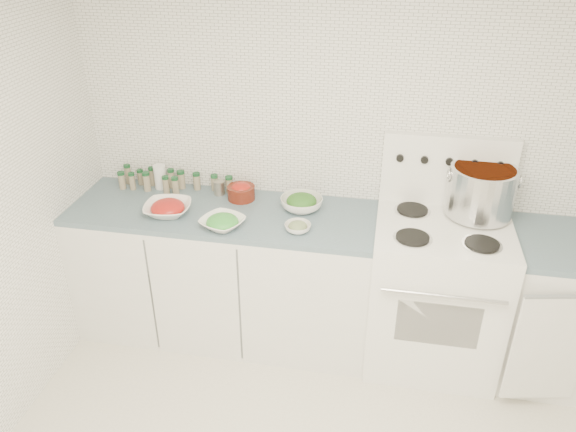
% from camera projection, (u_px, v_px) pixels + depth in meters
% --- Properties ---
extents(room_walls, '(3.54, 3.04, 2.52)m').
position_uv_depth(room_walls, '(344.00, 225.00, 1.90)').
color(room_walls, white).
rests_on(room_walls, ground).
extents(counter_left, '(1.85, 0.62, 0.90)m').
position_uv_depth(counter_left, '(226.00, 272.00, 3.59)').
color(counter_left, white).
rests_on(counter_left, ground).
extents(stove, '(0.76, 0.70, 1.36)m').
position_uv_depth(stove, '(435.00, 289.00, 3.35)').
color(stove, white).
rests_on(stove, ground).
extents(stock_pot, '(0.39, 0.37, 0.29)m').
position_uv_depth(stock_pot, '(481.00, 189.00, 3.17)').
color(stock_pot, silver).
rests_on(stock_pot, stove).
extents(bowl_tomato, '(0.31, 0.31, 0.09)m').
position_uv_depth(bowl_tomato, '(168.00, 208.00, 3.32)').
color(bowl_tomato, white).
rests_on(bowl_tomato, counter_left).
extents(bowl_snowpea, '(0.31, 0.31, 0.08)m').
position_uv_depth(bowl_snowpea, '(222.00, 222.00, 3.18)').
color(bowl_snowpea, white).
rests_on(bowl_snowpea, counter_left).
extents(bowl_broccoli, '(0.26, 0.26, 0.10)m').
position_uv_depth(bowl_broccoli, '(302.00, 203.00, 3.36)').
color(bowl_broccoli, white).
rests_on(bowl_broccoli, counter_left).
extents(bowl_zucchini, '(0.15, 0.15, 0.06)m').
position_uv_depth(bowl_zucchini, '(298.00, 227.00, 3.14)').
color(bowl_zucchini, white).
rests_on(bowl_zucchini, counter_left).
extents(bowl_pepper, '(0.17, 0.17, 0.11)m').
position_uv_depth(bowl_pepper, '(241.00, 191.00, 3.48)').
color(bowl_pepper, '#571A0E').
rests_on(bowl_pepper, counter_left).
extents(salt_canister, '(0.10, 0.10, 0.16)m').
position_uv_depth(salt_canister, '(160.00, 177.00, 3.61)').
color(salt_canister, white).
rests_on(salt_canister, counter_left).
extents(tin_can, '(0.07, 0.07, 0.09)m').
position_uv_depth(tin_can, '(219.00, 188.00, 3.54)').
color(tin_can, gray).
rests_on(tin_can, counter_left).
extents(spice_cluster, '(0.74, 0.16, 0.13)m').
position_uv_depth(spice_cluster, '(167.00, 180.00, 3.60)').
color(spice_cluster, gray).
rests_on(spice_cluster, counter_left).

